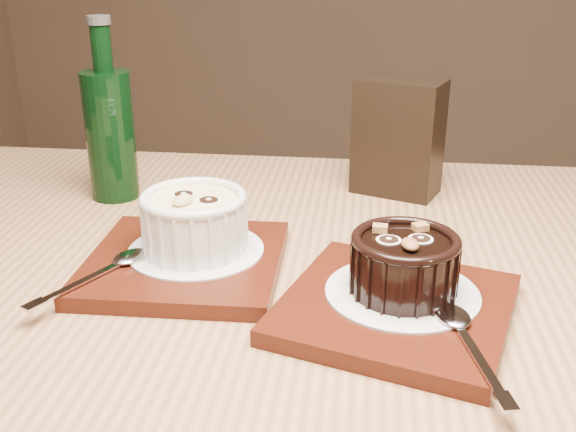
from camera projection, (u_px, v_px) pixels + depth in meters
name	position (u px, v px, depth m)	size (l,w,h in m)	color
table	(298.00, 377.00, 0.63)	(1.27, 0.91, 0.75)	#8A603C
tray_left	(185.00, 262.00, 0.64)	(0.18, 0.18, 0.01)	#42150B
doily_left	(196.00, 250.00, 0.65)	(0.13, 0.13, 0.00)	silver
ramekin_white	(194.00, 219.00, 0.63)	(0.10, 0.10, 0.06)	white
spoon_left	(101.00, 271.00, 0.60)	(0.03, 0.13, 0.01)	silver
tray_right	(395.00, 308.00, 0.56)	(0.18, 0.18, 0.01)	#42150B
doily_right	(402.00, 292.00, 0.57)	(0.13, 0.13, 0.00)	silver
ramekin_dark	(404.00, 262.00, 0.56)	(0.09, 0.09, 0.05)	black
spoon_right	(469.00, 340.00, 0.49)	(0.03, 0.13, 0.01)	silver
condiment_stand	(398.00, 137.00, 0.81)	(0.10, 0.06, 0.14)	black
green_bottle	(110.00, 130.00, 0.79)	(0.06, 0.06, 0.21)	black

